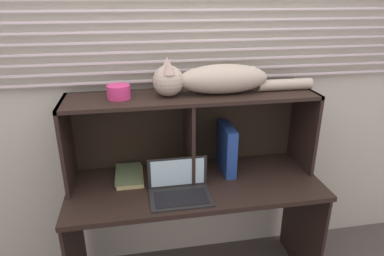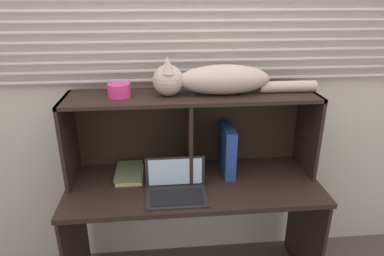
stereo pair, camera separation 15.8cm
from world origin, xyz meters
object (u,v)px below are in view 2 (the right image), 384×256
object	(u,v)px
laptop	(176,188)
binder_upright	(227,150)
book_stack	(130,173)
small_basket	(119,90)
cat	(214,80)

from	to	relation	value
laptop	binder_upright	xyz separation A→B (m)	(0.33, 0.23, 0.11)
book_stack	laptop	bearing A→B (deg)	-40.17
binder_upright	small_basket	xyz separation A→B (m)	(-0.63, 0.00, 0.40)
cat	binder_upright	size ratio (longest dim) A/B	3.14
cat	laptop	distance (m)	0.65
laptop	book_stack	xyz separation A→B (m)	(-0.28, 0.23, -0.02)
laptop	book_stack	world-z (taller)	laptop
book_stack	small_basket	size ratio (longest dim) A/B	2.02
laptop	book_stack	bearing A→B (deg)	139.83
cat	small_basket	size ratio (longest dim) A/B	7.50
laptop	book_stack	distance (m)	0.36
laptop	binder_upright	world-z (taller)	binder_upright
book_stack	cat	bearing A→B (deg)	-0.16
binder_upright	small_basket	distance (m)	0.75
binder_upright	book_stack	bearing A→B (deg)	179.86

